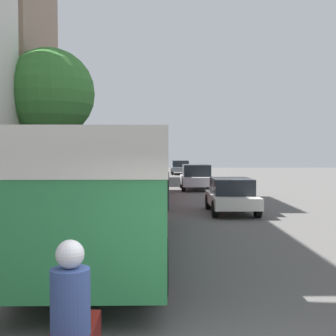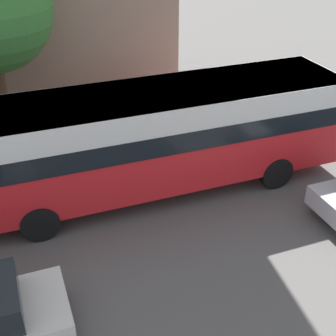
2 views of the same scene
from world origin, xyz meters
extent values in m
cube|color=red|center=(-1.78, 19.75, 1.79)|extent=(2.54, 11.11, 2.57)
cube|color=white|center=(-1.78, 19.75, 2.68)|extent=(2.57, 11.16, 0.77)
cube|color=black|center=(-1.78, 19.75, 2.11)|extent=(2.59, 10.66, 0.57)
cylinder|color=black|center=(-2.95, 23.20, 0.50)|extent=(0.28, 1.00, 1.00)
cylinder|color=black|center=(-0.61, 23.20, 0.50)|extent=(0.28, 1.00, 1.00)
cylinder|color=black|center=(-2.95, 16.31, 0.50)|extent=(0.28, 1.00, 1.00)
cylinder|color=black|center=(-0.61, 16.31, 0.50)|extent=(0.28, 1.00, 1.00)
cylinder|color=black|center=(1.49, 15.77, 0.32)|extent=(0.22, 0.64, 0.64)
cylinder|color=black|center=(0.84, 24.01, 0.32)|extent=(0.22, 0.64, 0.64)
cylinder|color=brown|center=(-5.21, 16.01, 1.81)|extent=(0.36, 0.36, 3.32)
camera|label=1|loc=(-0.53, -3.86, 2.54)|focal=50.00mm
camera|label=2|loc=(9.31, 16.03, 7.76)|focal=50.00mm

